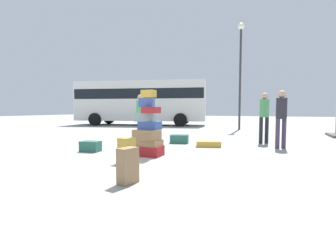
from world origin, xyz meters
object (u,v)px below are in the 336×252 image
object	(u,v)px
suitcase_teal_behind_tower	(179,139)
person_passerby_in_red	(264,113)
suitcase_tan_foreground_far	(127,150)
person_bearded_onlooker	(141,113)
suitcase_brown_foreground_near	(128,166)
suitcase_tower	(148,132)
lamp_post	(240,60)
suitcase_tan_left_side	(209,144)
person_tourist_with_camera	(281,114)
suitcase_teal_upright_blue	(91,146)
parked_bus	(141,100)

from	to	relation	value
suitcase_teal_behind_tower	person_passerby_in_red	xyz separation A→B (m)	(2.64, 1.01, 0.88)
suitcase_teal_behind_tower	suitcase_tan_foreground_far	xyz separation A→B (m)	(0.03, -3.35, 0.13)
person_bearded_onlooker	person_passerby_in_red	xyz separation A→B (m)	(4.22, 0.86, 0.01)
suitcase_brown_foreground_near	person_bearded_onlooker	size ratio (longest dim) A/B	0.33
suitcase_tower	lamp_post	xyz separation A→B (m)	(1.11, 9.12, 3.31)
suitcase_teal_behind_tower	lamp_post	xyz separation A→B (m)	(1.18, 6.67, 3.75)
suitcase_tower	suitcase_tan_foreground_far	bearing A→B (deg)	-92.89
suitcase_tan_foreground_far	suitcase_tan_left_side	bearing A→B (deg)	80.54
suitcase_tan_foreground_far	suitcase_brown_foreground_near	bearing A→B (deg)	-46.00
person_passerby_in_red	person_tourist_with_camera	bearing A→B (deg)	81.36
suitcase_teal_upright_blue	person_bearded_onlooker	size ratio (longest dim) A/B	0.31
suitcase_tan_left_side	suitcase_teal_upright_blue	bearing A→B (deg)	-160.60
suitcase_tan_left_side	person_tourist_with_camera	world-z (taller)	person_tourist_with_camera
suitcase_tower	suitcase_teal_upright_blue	size ratio (longest dim) A/B	3.06
suitcase_teal_upright_blue	suitcase_tan_left_side	bearing A→B (deg)	29.54
suitcase_tower	suitcase_teal_upright_blue	xyz separation A→B (m)	(-1.70, -0.09, -0.44)
suitcase_brown_foreground_near	suitcase_teal_upright_blue	size ratio (longest dim) A/B	1.07
suitcase_tower	suitcase_teal_behind_tower	bearing A→B (deg)	91.66
person_passerby_in_red	parked_bus	xyz separation A→B (m)	(-8.66, 7.22, 0.81)
person_passerby_in_red	parked_bus	size ratio (longest dim) A/B	0.18
suitcase_tan_foreground_far	person_tourist_with_camera	world-z (taller)	person_tourist_with_camera
suitcase_teal_upright_blue	suitcase_teal_behind_tower	distance (m)	3.01
suitcase_brown_foreground_near	suitcase_teal_upright_blue	distance (m)	3.25
suitcase_teal_behind_tower	person_bearded_onlooker	xyz separation A→B (m)	(-1.58, 0.16, 0.87)
suitcase_tan_foreground_far	parked_bus	distance (m)	13.16
suitcase_tower	suitcase_tan_foreground_far	distance (m)	0.95
suitcase_tower	lamp_post	bearing A→B (deg)	83.09
suitcase_teal_behind_tower	suitcase_tan_left_side	bearing A→B (deg)	-35.37
suitcase_teal_behind_tower	lamp_post	world-z (taller)	lamp_post
suitcase_teal_behind_tower	suitcase_brown_foreground_near	bearing A→B (deg)	-93.17
suitcase_tan_left_side	lamp_post	bearing A→B (deg)	71.53
suitcase_brown_foreground_near	suitcase_teal_upright_blue	world-z (taller)	suitcase_brown_foreground_near
suitcase_tower	person_bearded_onlooker	world-z (taller)	person_bearded_onlooker
suitcase_brown_foreground_near	suitcase_tan_foreground_far	distance (m)	1.52
suitcase_tan_foreground_far	person_bearded_onlooker	size ratio (longest dim) A/B	0.32
suitcase_tan_left_side	suitcase_brown_foreground_near	world-z (taller)	suitcase_brown_foreground_near
suitcase_tan_left_side	suitcase_tan_foreground_far	distance (m)	3.11
suitcase_teal_upright_blue	suitcase_teal_behind_tower	bearing A→B (deg)	49.46
person_bearded_onlooker	person_passerby_in_red	distance (m)	4.31
suitcase_tan_foreground_far	person_passerby_in_red	distance (m)	5.14
suitcase_tan_left_side	person_bearded_onlooker	size ratio (longest dim) A/B	0.43
lamp_post	person_bearded_onlooker	bearing A→B (deg)	-112.95
person_bearded_onlooker	person_tourist_with_camera	distance (m)	4.71
suitcase_tan_foreground_far	suitcase_teal_behind_tower	bearing A→B (deg)	101.49
person_bearded_onlooker	person_tourist_with_camera	world-z (taller)	same
suitcase_tan_left_side	person_bearded_onlooker	xyz separation A→B (m)	(-2.69, 0.60, 0.92)
person_passerby_in_red	suitcase_tan_left_side	bearing A→B (deg)	7.30
suitcase_tan_left_side	person_tourist_with_camera	size ratio (longest dim) A/B	0.43
suitcase_tower	parked_bus	bearing A→B (deg)	119.70
suitcase_brown_foreground_near	suitcase_teal_upright_blue	bearing A→B (deg)	152.62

